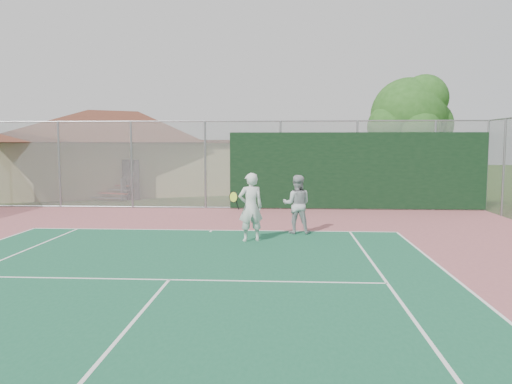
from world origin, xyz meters
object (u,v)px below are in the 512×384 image
at_px(player_white_front, 250,208).
at_px(player_grey_back, 297,205).
at_px(bleachers, 105,187).
at_px(tree, 410,118).
at_px(clubhouse, 118,144).

xyz_separation_m(player_white_front, player_grey_back, (1.26, 1.26, -0.07)).
distance_m(bleachers, tree, 14.77).
xyz_separation_m(tree, player_white_front, (-6.75, -10.85, -2.89)).
bearing_deg(player_grey_back, player_white_front, 48.08).
relative_size(clubhouse, player_grey_back, 8.17).
relative_size(bleachers, player_grey_back, 1.91).
distance_m(clubhouse, tree, 14.99).
bearing_deg(bleachers, clubhouse, 115.81).
bearing_deg(clubhouse, bleachers, -105.06).
xyz_separation_m(bleachers, tree, (14.38, 0.89, 3.26)).
bearing_deg(player_grey_back, tree, -116.65).
height_order(clubhouse, player_white_front, clubhouse).
bearing_deg(player_white_front, clubhouse, -78.00).
bearing_deg(tree, clubhouse, 171.18).
distance_m(bleachers, player_grey_back, 12.44).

